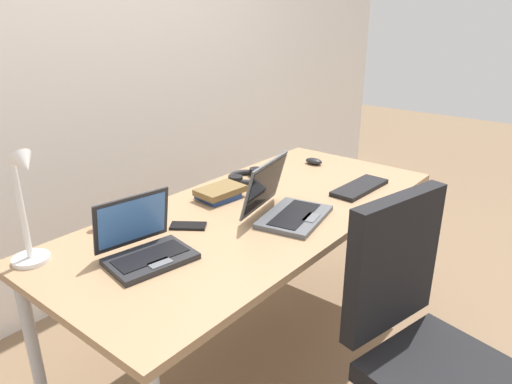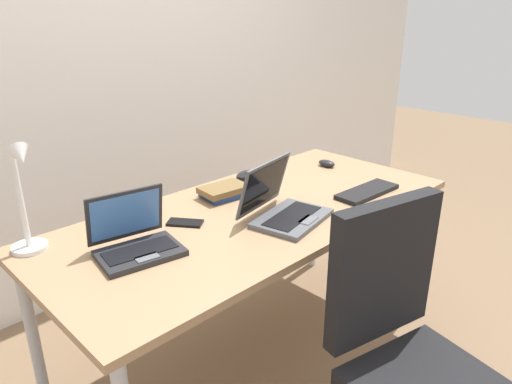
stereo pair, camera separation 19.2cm
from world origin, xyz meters
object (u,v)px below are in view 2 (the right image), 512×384
Objects in this scene: computer_mouse at (327,163)px; office_chair at (412,383)px; laptop_near_lamp at (136,241)px; external_keyboard at (367,192)px; laptop_mid_desk at (283,208)px; desk_lamp at (24,199)px; cell_phone at (185,223)px; pill_bottle at (100,212)px; book_stack at (223,191)px; headphones at (254,177)px.

office_chair is (-0.75, -0.93, -0.36)m from computer_mouse.
laptop_near_lamp is 0.93× the size of external_keyboard.
desk_lamp is at bearing 153.22° from laptop_mid_desk.
laptop_near_lamp is 2.26× the size of cell_phone.
pill_bottle reaches higher than book_stack.
pill_bottle is (-0.22, 0.25, 0.04)m from cell_phone.
laptop_near_lamp is 0.85× the size of laptop_mid_desk.
headphones reaches higher than cell_phone.
headphones is 1.16m from office_chair.
headphones reaches higher than external_keyboard.
office_chair is at bearing -98.03° from laptop_mid_desk.
desk_lamp is at bearing 124.33° from office_chair.
computer_mouse is 0.71× the size of cell_phone.
office_chair reaches higher than laptop_near_lamp.
cell_phone is (0.25, 0.07, -0.04)m from laptop_near_lamp.
laptop_near_lamp is 0.84m from headphones.
laptop_mid_desk is at bearing 81.97° from office_chair.
external_keyboard is 1.15m from pill_bottle.
laptop_near_lamp is at bearing -95.93° from pill_bottle.
headphones is at bearing 72.54° from office_chair.
laptop_mid_desk is 0.37× the size of office_chair.
laptop_mid_desk is 3.77× the size of computer_mouse.
book_stack is 0.22× the size of office_chair.
laptop_near_lamp is 3.89× the size of pill_bottle.
cell_phone is 0.31m from book_stack.
book_stack reaches higher than headphones.
book_stack is at bearing -165.95° from headphones.
computer_mouse is 1.22× the size of pill_bottle.
laptop_near_lamp reaches higher than book_stack.
laptop_near_lamp is 1.02m from office_chair.
headphones is at bearing 162.05° from computer_mouse.
external_keyboard is at bearing 45.03° from office_chair.
laptop_near_lamp is 0.27m from cell_phone.
headphones is (0.80, 0.24, -0.03)m from laptop_near_lamp.
office_chair is (-0.33, -1.05, -0.36)m from headphones.
laptop_mid_desk is 0.76m from office_chair.
office_chair reaches higher than external_keyboard.
pill_bottle reaches higher than headphones.
laptop_mid_desk is (0.82, -0.41, -0.15)m from desk_lamp.
laptop_near_lamp reaches higher than cell_phone.
external_keyboard is at bearing -58.84° from cell_phone.
laptop_mid_desk is 0.72m from pill_bottle.
laptop_mid_desk reaches higher than cell_phone.
desk_lamp is 1.87× the size of headphones.
cell_phone is (-0.97, -0.05, -0.01)m from computer_mouse.
laptop_near_lamp is 1.23m from computer_mouse.
computer_mouse is at bearing 65.61° from external_keyboard.
cell_phone is 0.14× the size of office_chair.
laptop_near_lamp is (0.25, -0.24, -0.15)m from desk_lamp.
laptop_mid_desk is 0.39m from cell_phone.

